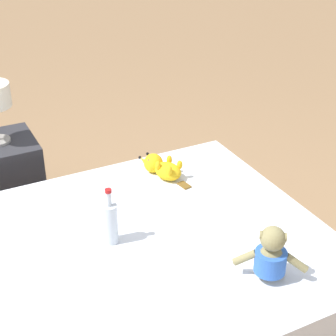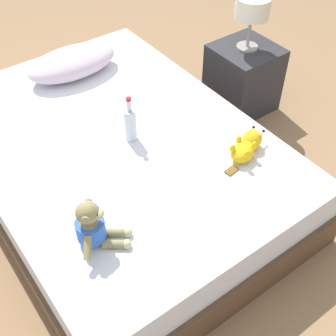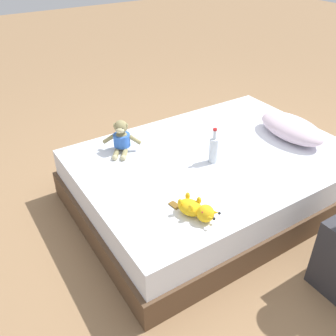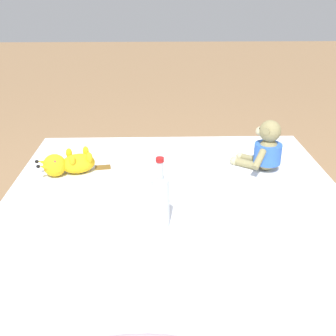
% 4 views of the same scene
% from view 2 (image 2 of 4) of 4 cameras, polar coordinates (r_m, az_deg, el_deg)
% --- Properties ---
extents(ground_plane, '(16.00, 16.00, 0.00)m').
position_cam_2_polar(ground_plane, '(2.66, -6.11, -2.48)').
color(ground_plane, '#93704C').
extents(bed, '(1.42, 1.99, 0.40)m').
position_cam_2_polar(bed, '(2.52, -6.44, 0.55)').
color(bed, brown).
rests_on(bed, ground_plane).
extents(pillow, '(0.57, 0.31, 0.16)m').
position_cam_2_polar(pillow, '(2.87, -12.07, 12.94)').
color(pillow, silver).
rests_on(pillow, bed).
extents(plush_monkey, '(0.25, 0.26, 0.24)m').
position_cam_2_polar(plush_monkey, '(1.86, -9.51, -7.35)').
color(plush_monkey, '#8E8456').
rests_on(plush_monkey, bed).
extents(plush_yellow_creature, '(0.32, 0.18, 0.10)m').
position_cam_2_polar(plush_yellow_creature, '(2.28, 9.96, 2.75)').
color(plush_yellow_creature, yellow).
rests_on(plush_yellow_creature, bed).
extents(glass_bottle, '(0.06, 0.06, 0.26)m').
position_cam_2_polar(glass_bottle, '(2.30, -4.80, 5.60)').
color(glass_bottle, silver).
rests_on(glass_bottle, bed).
extents(nightstand, '(0.39, 0.39, 0.46)m').
position_cam_2_polar(nightstand, '(3.16, 9.47, 11.20)').
color(nightstand, '#2D2D33').
rests_on(nightstand, ground_plane).
extents(bedside_lamp, '(0.21, 0.21, 0.34)m').
position_cam_2_polar(bedside_lamp, '(2.93, 10.65, 19.17)').
color(bedside_lamp, gray).
rests_on(bedside_lamp, nightstand).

